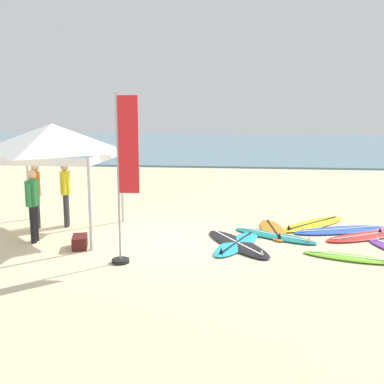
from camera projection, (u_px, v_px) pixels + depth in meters
name	position (u px, v px, depth m)	size (l,w,h in m)	color
ground_plane	(166.00, 242.00, 11.00)	(80.00, 80.00, 0.00)	beige
sea	(225.00, 144.00, 42.72)	(80.00, 36.00, 0.10)	#568499
canopy_tent	(52.00, 138.00, 11.39)	(2.83, 2.83, 2.75)	#B7B7BC
surfboard_blue	(340.00, 230.00, 11.93)	(2.67, 1.57, 0.19)	blue
surfboard_lime	(348.00, 257.00, 9.71)	(1.91, 1.07, 0.19)	#7AD12D
surfboard_orange	(273.00, 230.00, 11.95)	(0.83, 2.23, 0.19)	orange
surfboard_black	(237.00, 244.00, 10.71)	(1.88, 2.54, 0.19)	black
surfboard_red	(366.00, 236.00, 11.38)	(2.39, 1.78, 0.19)	red
surfboard_teal	(275.00, 236.00, 11.39)	(2.22, 1.76, 0.19)	#19847F
surfboard_cyan	(237.00, 243.00, 10.73)	(1.38, 2.39, 0.19)	#23B2CC
surfboard_yellow	(313.00, 224.00, 12.57)	(2.26, 2.37, 0.19)	yellow
person_orange	(36.00, 191.00, 12.16)	(0.35, 0.51, 1.71)	#383842
person_yellow	(66.00, 190.00, 12.31)	(0.30, 0.54, 1.71)	#2D2D33
person_green	(33.00, 201.00, 10.81)	(0.26, 0.55, 1.71)	black
banner_flag	(124.00, 187.00, 9.20)	(0.60, 0.36, 3.40)	#99999E
gear_bag_near_tent	(80.00, 242.00, 10.48)	(0.60, 0.32, 0.28)	#4C1919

